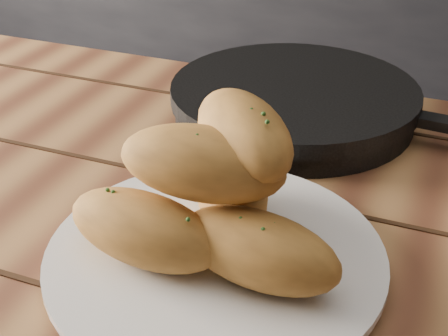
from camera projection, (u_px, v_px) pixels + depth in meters
counter at (400, 30)px, 2.04m from camera, size 2.80×0.60×0.90m
table at (196, 321)px, 0.63m from camera, size 1.57×0.83×0.75m
plate at (216, 257)px, 0.55m from camera, size 0.30×0.30×0.02m
bread_rolls at (215, 194)px, 0.52m from camera, size 0.25×0.20×0.13m
skillet at (295, 101)px, 0.79m from camera, size 0.45×0.31×0.05m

